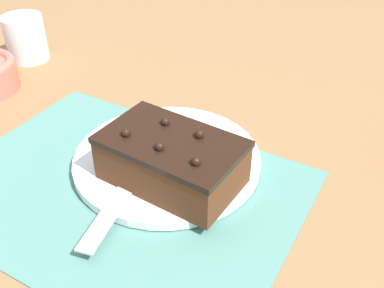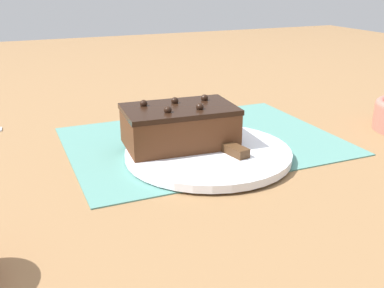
{
  "view_description": "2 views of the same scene",
  "coord_description": "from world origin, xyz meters",
  "px_view_note": "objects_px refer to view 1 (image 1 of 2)",
  "views": [
    {
      "loc": [
        -0.3,
        0.34,
        0.4
      ],
      "look_at": [
        -0.05,
        -0.1,
        0.03
      ],
      "focal_mm": 42.0,
      "sensor_mm": 36.0,
      "label": 1
    },
    {
      "loc": [
        -0.31,
        -0.67,
        0.27
      ],
      "look_at": [
        -0.06,
        -0.08,
        0.03
      ],
      "focal_mm": 42.0,
      "sensor_mm": 36.0,
      "label": 2
    }
  ],
  "objects_px": {
    "cake_plate": "(167,159)",
    "chocolate_cake": "(172,160)",
    "drinking_glass": "(26,38)",
    "serving_knife": "(145,158)"
  },
  "relations": [
    {
      "from": "cake_plate",
      "to": "chocolate_cake",
      "type": "distance_m",
      "value": 0.06
    },
    {
      "from": "cake_plate",
      "to": "drinking_glass",
      "type": "relative_size",
      "value": 2.96
    },
    {
      "from": "cake_plate",
      "to": "drinking_glass",
      "type": "bearing_deg",
      "value": -19.84
    },
    {
      "from": "cake_plate",
      "to": "chocolate_cake",
      "type": "bearing_deg",
      "value": 129.95
    },
    {
      "from": "chocolate_cake",
      "to": "drinking_glass",
      "type": "distance_m",
      "value": 0.5
    },
    {
      "from": "chocolate_cake",
      "to": "drinking_glass",
      "type": "xyz_separation_m",
      "value": [
        0.46,
        -0.19,
        -0.0
      ]
    },
    {
      "from": "cake_plate",
      "to": "drinking_glass",
      "type": "height_order",
      "value": "drinking_glass"
    },
    {
      "from": "drinking_glass",
      "to": "chocolate_cake",
      "type": "bearing_deg",
      "value": 157.22
    },
    {
      "from": "serving_knife",
      "to": "chocolate_cake",
      "type": "bearing_deg",
      "value": 152.73
    },
    {
      "from": "serving_knife",
      "to": "drinking_glass",
      "type": "relative_size",
      "value": 2.89
    }
  ]
}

